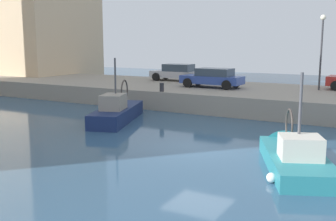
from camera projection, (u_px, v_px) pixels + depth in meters
The scene contains 8 objects.
water_surface at pixel (199, 148), 17.22m from camera, with size 80.00×80.00×0.00m, color #335675.
quay_wall at pixel (272, 99), 27.04m from camera, with size 9.00×56.00×1.20m, color #9E9384.
fishing_boat_teal at pixel (293, 163), 14.74m from camera, with size 6.08×3.93×4.23m.
fishing_boat_navy at pixel (119, 118), 23.12m from camera, with size 6.60×3.61×4.26m.
parked_car_silver at pixel (177, 72), 33.05m from camera, with size 1.99×4.11×1.34m.
parked_car_blue at pixel (213, 78), 28.34m from camera, with size 1.98×4.26×1.33m.
mooring_bollard_mid at pixel (162, 87), 26.17m from camera, with size 0.28×0.28×0.55m, color #2D2D33.
quay_streetlamp at pixel (322, 40), 26.43m from camera, with size 0.36×0.36×4.83m.
Camera 1 is at (-15.25, -6.96, 4.43)m, focal length 44.10 mm.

